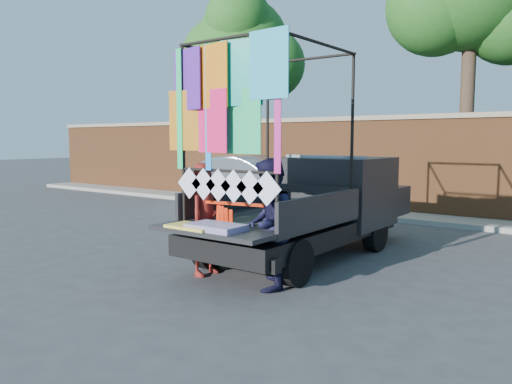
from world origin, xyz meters
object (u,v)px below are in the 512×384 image
Objects in this scene: pickup_truck at (321,205)px; sedan at (255,181)px; woman at (206,219)px; man at (268,224)px.

sedan is (-4.62, 4.22, -0.09)m from pickup_truck.
pickup_truck is 6.25m from sedan.
pickup_truck is at bearing -16.30° from woman.
pickup_truck reaches higher than sedan.
pickup_truck reaches higher than woman.
sedan is at bearing 137.61° from pickup_truck.
man is at bearing -77.08° from pickup_truck.
pickup_truck is at bearing -130.42° from sedan.
sedan is 8.39m from man.
woman is 0.95× the size of man.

